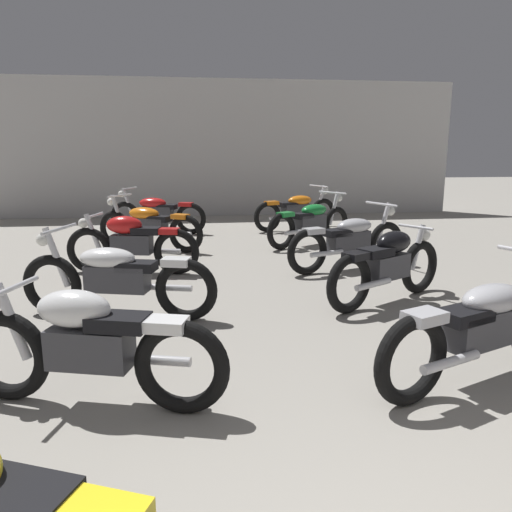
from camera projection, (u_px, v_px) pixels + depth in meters
The scene contains 11 objects.
back_wall at pixel (217, 149), 13.41m from camera, with size 13.06×0.24×3.60m, color #BCBAB7.
motorcycle_left_row_1 at pixel (89, 344), 3.44m from camera, with size 1.92×0.70×0.88m.
motorcycle_left_row_2 at pixel (116, 277), 5.29m from camera, with size 2.12×0.83×0.97m.
motorcycle_left_row_3 at pixel (131, 242), 7.20m from camera, with size 1.95×0.61×0.88m.
motorcycle_left_row_4 at pixel (149, 225), 8.94m from camera, with size 1.94×1.19×0.97m.
motorcycle_left_row_5 at pixel (157, 212), 10.72m from camera, with size 2.09×0.92×0.97m.
motorcycle_right_row_1 at pixel (483, 325), 3.83m from camera, with size 2.05×1.02×0.97m.
motorcycle_right_row_2 at pixel (388, 264), 5.83m from camera, with size 1.76×1.09×0.88m.
motorcycle_right_row_3 at pixel (350, 240), 7.48m from camera, with size 2.06×0.99×0.97m.
motorcycle_right_row_4 at pixel (311, 221), 9.40m from camera, with size 1.87×1.28×0.97m.
motorcycle_right_row_5 at pixel (297, 210), 11.20m from camera, with size 2.05×1.01×0.97m.
Camera 1 is at (-0.74, -0.67, 1.78)m, focal length 34.95 mm.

